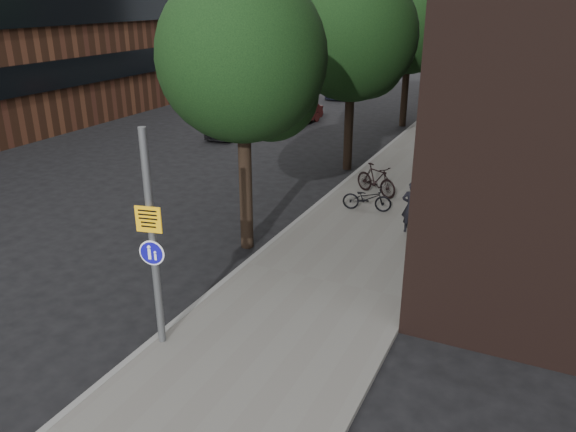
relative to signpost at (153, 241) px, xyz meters
The scene contains 15 objects.
ground 3.03m from the signpost, 16.41° to the left, with size 120.00×120.00×0.00m, color black.
sidewalk 10.97m from the signpost, 78.98° to the left, with size 4.50×60.00×0.12m, color #5E5C57.
curb_edge 10.78m from the signpost, 91.09° to the left, with size 0.15×60.00×0.13m, color slate.
street_tree_near 5.89m from the signpost, 98.03° to the left, with size 4.40×4.40×7.50m.
street_tree_mid 13.96m from the signpost, 93.05° to the left, with size 5.00×5.00×7.80m.
street_tree_far 22.85m from the signpost, 91.84° to the left, with size 5.00×5.00×7.80m.
signpost is the anchor object (origin of this frame).
pedestrian 8.56m from the signpost, 67.48° to the left, with size 0.58×0.38×1.60m, color black.
parked_bike_facade_near 10.63m from the signpost, 68.73° to the left, with size 0.61×1.76×0.92m, color black.
parked_bike_facade_far 13.47m from the signpost, 73.45° to the left, with size 0.42×1.50×0.90m, color black.
parked_bike_curb_near 9.29m from the signpost, 80.52° to the left, with size 0.56×1.60×0.84m, color black.
parked_bike_curb_far 10.83m from the signpost, 82.99° to the left, with size 0.52×1.83×1.10m, color black.
parked_car_near 18.43m from the signpost, 116.41° to the left, with size 1.46×3.63×1.24m, color black.
parked_car_mid 21.46m from the signpost, 106.61° to the left, with size 1.22×3.50×1.15m, color #541A18.
parked_car_far 30.62m from the signpost, 103.14° to the left, with size 1.56×3.85×1.12m, color #1B2031.
Camera 1 is at (4.73, -8.30, 6.79)m, focal length 35.00 mm.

